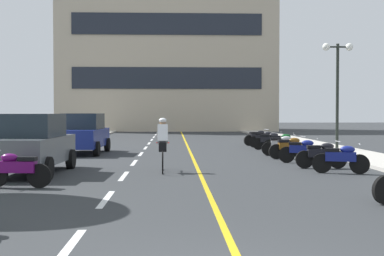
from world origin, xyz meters
name	(u,v)px	position (x,y,z in m)	size (l,w,h in m)	color
ground_plane	(184,149)	(0.00, 21.00, 0.00)	(140.00, 140.00, 0.00)	#2D3033
curb_left	(55,145)	(-7.20, 24.00, 0.06)	(2.40, 72.00, 0.12)	#B7B2A8
curb_right	(309,144)	(7.20, 24.00, 0.06)	(2.40, 72.00, 0.12)	#B7B2A8
lane_dash_0	(68,248)	(-2.00, 2.00, 0.00)	(0.14, 2.20, 0.01)	silver
lane_dash_1	(106,199)	(-2.00, 6.00, 0.00)	(0.14, 2.20, 0.01)	silver
lane_dash_2	(124,176)	(-2.00, 10.00, 0.00)	(0.14, 2.20, 0.01)	silver
lane_dash_3	(134,163)	(-2.00, 14.00, 0.00)	(0.14, 2.20, 0.01)	silver
lane_dash_4	(141,154)	(-2.00, 18.00, 0.00)	(0.14, 2.20, 0.01)	silver
lane_dash_5	(146,148)	(-2.00, 22.00, 0.00)	(0.14, 2.20, 0.01)	silver
lane_dash_6	(149,143)	(-2.00, 26.00, 0.00)	(0.14, 2.20, 0.01)	silver
lane_dash_7	(152,140)	(-2.00, 30.00, 0.00)	(0.14, 2.20, 0.01)	silver
lane_dash_8	(154,137)	(-2.00, 34.00, 0.00)	(0.14, 2.20, 0.01)	silver
lane_dash_9	(156,135)	(-2.00, 38.00, 0.00)	(0.14, 2.20, 0.01)	silver
lane_dash_10	(157,133)	(-2.00, 42.00, 0.00)	(0.14, 2.20, 0.01)	silver
lane_dash_11	(158,131)	(-2.00, 46.00, 0.00)	(0.14, 2.20, 0.01)	silver
centre_line_yellow	(187,145)	(0.25, 24.00, 0.00)	(0.12, 66.00, 0.01)	gold
office_building	(168,48)	(-1.08, 49.83, 8.71)	(21.91, 9.77, 17.42)	#BCAD93
street_lamp_mid	(338,71)	(7.20, 18.96, 3.80)	(1.46, 0.36, 5.01)	black
parked_car_near	(32,144)	(-4.84, 10.71, 0.92)	(2.03, 4.25, 1.82)	black
parked_car_mid	(83,133)	(-4.60, 18.31, 0.92)	(2.03, 4.25, 1.82)	black
motorcycle_2	(17,169)	(-4.40, 7.74, 0.47)	(1.70, 0.60, 0.92)	black
motorcycle_3	(341,158)	(4.54, 10.36, 0.47)	(1.66, 0.75, 0.92)	black
motorcycle_4	(322,154)	(4.37, 11.81, 0.47)	(1.70, 0.60, 0.92)	black
motorcycle_5	(302,150)	(4.18, 13.63, 0.47)	(1.67, 0.71, 0.92)	black
motorcycle_6	(290,147)	(4.12, 15.35, 0.47)	(1.70, 0.60, 0.92)	black
motorcycle_7	(282,145)	(4.12, 16.83, 0.47)	(1.70, 0.60, 0.92)	black
motorcycle_8	(282,142)	(4.55, 18.88, 0.47)	(1.69, 0.64, 0.92)	black
motorcycle_9	(270,140)	(4.27, 20.35, 0.47)	(1.68, 0.66, 0.92)	black
motorcycle_10	(264,139)	(4.32, 22.11, 0.47)	(1.69, 0.63, 0.92)	black
motorcycle_11	(258,137)	(4.25, 23.79, 0.47)	(1.65, 0.76, 0.92)	black
cyclist_rider	(163,144)	(-0.88, 11.02, 0.89)	(0.42, 1.77, 1.71)	black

